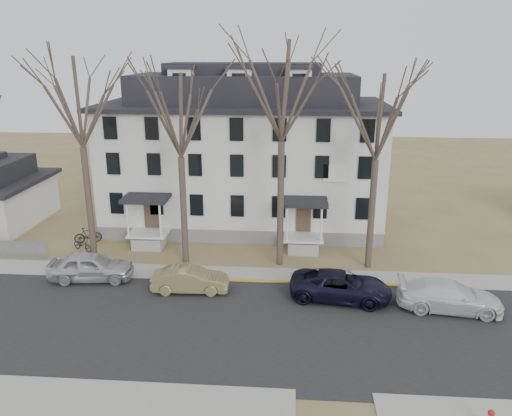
# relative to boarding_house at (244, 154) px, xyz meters

# --- Properties ---
(ground) EXTENTS (120.00, 120.00, 0.00)m
(ground) POSITION_rel_boarding_house_xyz_m (2.00, -17.95, -5.38)
(ground) COLOR olive
(ground) RESTS_ON ground
(main_road) EXTENTS (120.00, 10.00, 0.04)m
(main_road) POSITION_rel_boarding_house_xyz_m (2.00, -15.95, -5.38)
(main_road) COLOR #27272A
(main_road) RESTS_ON ground
(far_sidewalk) EXTENTS (120.00, 2.00, 0.08)m
(far_sidewalk) POSITION_rel_boarding_house_xyz_m (2.00, -9.95, -5.38)
(far_sidewalk) COLOR #A09F97
(far_sidewalk) RESTS_ON ground
(yellow_curb) EXTENTS (14.00, 0.25, 0.06)m
(yellow_curb) POSITION_rel_boarding_house_xyz_m (7.00, -10.85, -5.38)
(yellow_curb) COLOR gold
(yellow_curb) RESTS_ON ground
(boarding_house) EXTENTS (20.80, 12.36, 12.05)m
(boarding_house) POSITION_rel_boarding_house_xyz_m (0.00, 0.00, 0.00)
(boarding_house) COLOR slate
(boarding_house) RESTS_ON ground
(tree_far_left) EXTENTS (8.40, 8.40, 13.72)m
(tree_far_left) POSITION_rel_boarding_house_xyz_m (-9.00, -8.15, 4.96)
(tree_far_left) COLOR #473B31
(tree_far_left) RESTS_ON ground
(tree_mid_left) EXTENTS (7.80, 7.80, 12.74)m
(tree_mid_left) POSITION_rel_boarding_house_xyz_m (-3.00, -8.15, 4.22)
(tree_mid_left) COLOR #473B31
(tree_mid_left) RESTS_ON ground
(tree_center) EXTENTS (9.00, 9.00, 14.70)m
(tree_center) POSITION_rel_boarding_house_xyz_m (3.00, -8.15, 5.71)
(tree_center) COLOR #473B31
(tree_center) RESTS_ON ground
(tree_mid_right) EXTENTS (7.80, 7.80, 12.74)m
(tree_mid_right) POSITION_rel_boarding_house_xyz_m (8.50, -8.15, 4.22)
(tree_mid_right) COLOR #473B31
(tree_mid_right) RESTS_ON ground
(car_silver) EXTENTS (5.01, 2.43, 1.65)m
(car_silver) POSITION_rel_boarding_house_xyz_m (-7.91, -11.29, -4.56)
(car_silver) COLOR silver
(car_silver) RESTS_ON ground
(car_tan) EXTENTS (4.30, 1.70, 1.39)m
(car_tan) POSITION_rel_boarding_house_xyz_m (-1.85, -12.31, -4.68)
(car_tan) COLOR olive
(car_tan) RESTS_ON ground
(car_navy) EXTENTS (5.67, 3.17, 1.50)m
(car_navy) POSITION_rel_boarding_house_xyz_m (6.41, -12.59, -4.63)
(car_navy) COLOR black
(car_navy) RESTS_ON ground
(car_white) EXTENTS (5.46, 2.73, 1.52)m
(car_white) POSITION_rel_boarding_house_xyz_m (11.91, -13.37, -4.62)
(car_white) COLOR silver
(car_white) RESTS_ON ground
(bicycle_left) EXTENTS (1.76, 1.31, 0.88)m
(bicycle_left) POSITION_rel_boarding_house_xyz_m (-10.25, -7.02, -4.94)
(bicycle_left) COLOR black
(bicycle_left) RESTS_ON ground
(bicycle_right) EXTENTS (1.93, 1.15, 1.12)m
(bicycle_right) POSITION_rel_boarding_house_xyz_m (-10.44, -5.58, -4.82)
(bicycle_right) COLOR black
(bicycle_right) RESTS_ON ground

